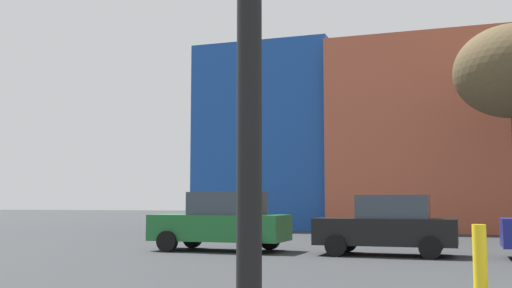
# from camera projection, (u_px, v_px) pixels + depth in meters

# --- Properties ---
(parked_car_0) EXTENTS (4.31, 2.11, 1.87)m
(parked_car_0) POSITION_uv_depth(u_px,v_px,m) (222.00, 222.00, 19.53)
(parked_car_0) COLOR #1E662D
(parked_car_0) RESTS_ON ground_plane
(parked_car_1) EXTENTS (4.03, 1.98, 1.75)m
(parked_car_1) POSITION_uv_depth(u_px,v_px,m) (388.00, 225.00, 17.85)
(parked_car_1) COLOR black
(parked_car_1) RESTS_ON ground_plane
(bollard_yellow_0) EXTENTS (0.24, 0.24, 1.15)m
(bollard_yellow_0) POSITION_uv_depth(u_px,v_px,m) (480.00, 258.00, 10.64)
(bollard_yellow_0) COLOR yellow
(bollard_yellow_0) RESTS_ON ground_plane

